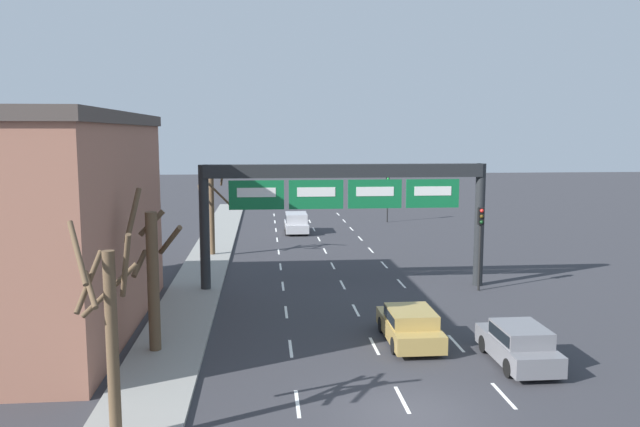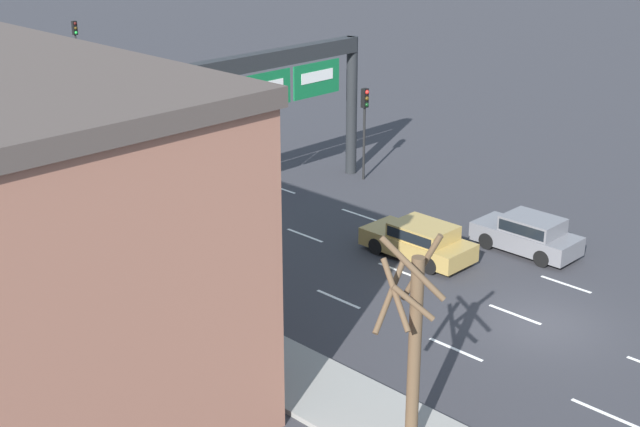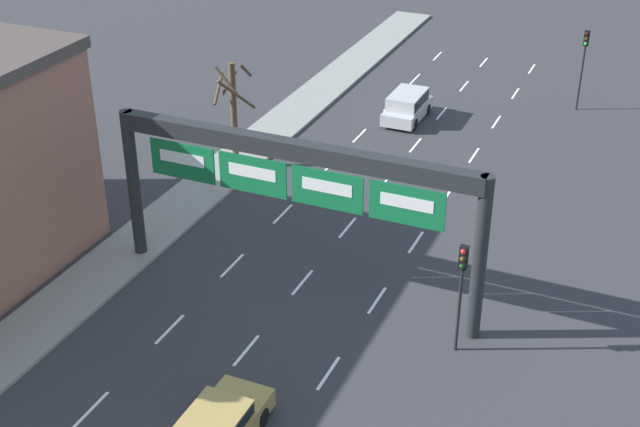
% 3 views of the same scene
% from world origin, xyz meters
% --- Properties ---
extents(ground_plane, '(220.00, 220.00, 0.00)m').
position_xyz_m(ground_plane, '(0.00, 0.00, 0.00)').
color(ground_plane, '#333338').
extents(sidewalk_left, '(2.80, 110.00, 0.15)m').
position_xyz_m(sidewalk_left, '(-8.00, 0.00, 0.07)').
color(sidewalk_left, gray).
rests_on(sidewalk_left, ground_plane).
extents(lane_dashes, '(6.72, 67.00, 0.01)m').
position_xyz_m(lane_dashes, '(-0.00, 13.50, 0.01)').
color(lane_dashes, white).
rests_on(lane_dashes, ground_plane).
extents(sign_gantry, '(15.33, 0.70, 6.70)m').
position_xyz_m(sign_gantry, '(-0.00, 15.23, 5.21)').
color(sign_gantry, '#232628').
rests_on(sign_gantry, ground_plane).
extents(car_gold, '(1.94, 4.37, 1.42)m').
position_xyz_m(car_gold, '(1.47, 6.26, 0.76)').
color(car_gold, '#A88947').
rests_on(car_gold, ground_plane).
extents(car_grey, '(1.80, 4.11, 1.49)m').
position_xyz_m(car_grey, '(4.85, 3.61, 0.79)').
color(car_grey, slate).
rests_on(car_grey, ground_plane).
extents(traffic_light_near_gantry, '(0.30, 0.35, 4.85)m').
position_xyz_m(traffic_light_near_gantry, '(7.23, 39.86, 3.45)').
color(traffic_light_near_gantry, black).
rests_on(traffic_light_near_gantry, ground_plane).
extents(traffic_light_mid_block, '(0.30, 0.35, 4.45)m').
position_xyz_m(traffic_light_mid_block, '(7.07, 14.12, 3.19)').
color(traffic_light_mid_block, black).
rests_on(traffic_light_mid_block, ground_plane).
extents(tree_bare_closest, '(2.09, 1.82, 6.13)m').
position_xyz_m(tree_bare_closest, '(-8.49, 6.00, 3.16)').
color(tree_bare_closest, brown).
rests_on(tree_bare_closest, sidewalk_left).
extents(tree_bare_third, '(1.76, 2.04, 5.95)m').
position_xyz_m(tree_bare_third, '(-8.34, -1.20, 3.25)').
color(tree_bare_third, brown).
rests_on(tree_bare_third, sidewalk_left).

